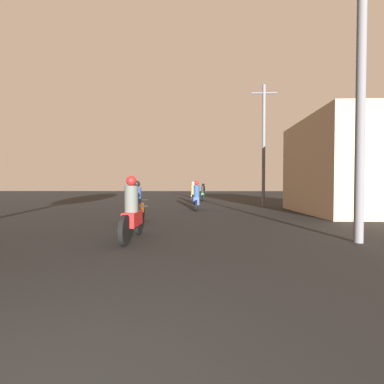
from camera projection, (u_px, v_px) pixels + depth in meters
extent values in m
cylinder|color=black|center=(139.00, 222.00, 6.89)|extent=(0.10, 0.68, 0.68)
cylinder|color=black|center=(125.00, 230.00, 5.59)|extent=(0.10, 0.68, 0.68)
cube|color=red|center=(132.00, 219.00, 6.23)|extent=(0.30, 0.88, 0.34)
cylinder|color=black|center=(137.00, 206.00, 6.65)|extent=(0.60, 0.04, 0.04)
cylinder|color=#4C514C|center=(131.00, 199.00, 6.13)|extent=(0.32, 0.32, 0.63)
sphere|color=#A51919|center=(131.00, 181.00, 6.12)|extent=(0.24, 0.24, 0.24)
cylinder|color=black|center=(141.00, 212.00, 9.75)|extent=(0.10, 0.63, 0.63)
cylinder|color=black|center=(133.00, 216.00, 8.47)|extent=(0.10, 0.63, 0.63)
cube|color=orange|center=(137.00, 209.00, 9.10)|extent=(0.30, 0.80, 0.37)
cylinder|color=black|center=(140.00, 200.00, 9.51)|extent=(0.60, 0.04, 0.04)
cylinder|color=navy|center=(137.00, 195.00, 9.01)|extent=(0.32, 0.32, 0.57)
sphere|color=black|center=(137.00, 184.00, 9.00)|extent=(0.24, 0.24, 0.24)
cylinder|color=black|center=(197.00, 204.00, 14.53)|extent=(0.10, 0.57, 0.57)
cylinder|color=black|center=(196.00, 206.00, 13.13)|extent=(0.10, 0.57, 0.57)
cube|color=#1E389E|center=(196.00, 201.00, 13.82)|extent=(0.30, 0.80, 0.41)
cylinder|color=black|center=(197.00, 195.00, 14.27)|extent=(0.60, 0.04, 0.04)
cylinder|color=navy|center=(196.00, 191.00, 13.73)|extent=(0.32, 0.32, 0.64)
sphere|color=#A51919|center=(196.00, 183.00, 13.72)|extent=(0.24, 0.24, 0.24)
cylinder|color=black|center=(193.00, 198.00, 19.96)|extent=(0.10, 0.65, 0.65)
cylinder|color=black|center=(193.00, 199.00, 18.68)|extent=(0.10, 0.65, 0.65)
cube|color=silver|center=(193.00, 197.00, 19.32)|extent=(0.30, 0.90, 0.32)
cylinder|color=black|center=(193.00, 193.00, 19.72)|extent=(0.60, 0.04, 0.04)
cylinder|color=#B28E47|center=(193.00, 190.00, 19.21)|extent=(0.32, 0.32, 0.71)
sphere|color=silver|center=(193.00, 183.00, 19.20)|extent=(0.24, 0.24, 0.24)
cylinder|color=black|center=(203.00, 197.00, 22.80)|extent=(0.10, 0.57, 0.57)
cylinder|color=black|center=(203.00, 198.00, 21.36)|extent=(0.10, 0.57, 0.57)
cube|color=#1E6B33|center=(203.00, 195.00, 22.07)|extent=(0.30, 0.90, 0.40)
cylinder|color=black|center=(203.00, 192.00, 22.54)|extent=(0.60, 0.04, 0.04)
cylinder|color=#2D2D33|center=(203.00, 190.00, 21.97)|extent=(0.32, 0.32, 0.57)
sphere|color=black|center=(203.00, 185.00, 21.96)|extent=(0.24, 0.24, 0.24)
cylinder|color=black|center=(195.00, 195.00, 27.53)|extent=(0.10, 0.56, 0.56)
cylinder|color=black|center=(195.00, 196.00, 26.10)|extent=(0.10, 0.56, 0.56)
cube|color=black|center=(195.00, 194.00, 26.81)|extent=(0.30, 0.73, 0.35)
cylinder|color=black|center=(195.00, 191.00, 27.26)|extent=(0.60, 0.04, 0.04)
cylinder|color=silver|center=(195.00, 189.00, 26.72)|extent=(0.32, 0.32, 0.70)
sphere|color=silver|center=(195.00, 184.00, 26.71)|extent=(0.24, 0.24, 0.24)
cube|color=tan|center=(362.00, 166.00, 12.08)|extent=(5.53, 5.70, 4.45)
cylinder|color=slate|center=(361.00, 87.00, 5.82)|extent=(0.20, 0.20, 7.10)
cylinder|color=slate|center=(264.00, 146.00, 15.86)|extent=(0.20, 0.20, 7.51)
cylinder|color=slate|center=(264.00, 93.00, 15.78)|extent=(1.60, 0.10, 0.10)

